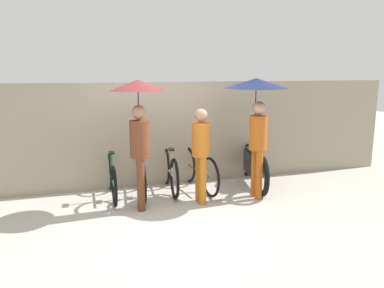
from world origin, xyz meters
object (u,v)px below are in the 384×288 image
parked_bicycle_1 (142,175)px  pedestrian_trailing (257,101)px  parked_bicycle_0 (112,177)px  parked_bicycle_3 (198,169)px  parked_bicycle_2 (170,171)px  pedestrian_leading (139,112)px  pedestrian_center (201,149)px  motorcycle (253,164)px

parked_bicycle_1 → pedestrian_trailing: (1.97, -0.72, 1.39)m
parked_bicycle_0 → parked_bicycle_3: bearing=-89.5°
parked_bicycle_0 → parked_bicycle_2: 1.11m
pedestrian_leading → parked_bicycle_0: bearing=129.4°
parked_bicycle_0 → parked_bicycle_1: 0.56m
parked_bicycle_1 → pedestrian_center: size_ratio=1.01×
parked_bicycle_3 → pedestrian_center: size_ratio=1.07×
parked_bicycle_3 → motorcycle: 1.15m
parked_bicycle_3 → pedestrian_center: bearing=158.9°
pedestrian_leading → parked_bicycle_2: bearing=54.4°
parked_bicycle_0 → pedestrian_leading: (0.43, -0.68, 1.27)m
motorcycle → parked_bicycle_1: bearing=99.8°
pedestrian_leading → motorcycle: bearing=21.9°
pedestrian_leading → motorcycle: (2.38, 0.61, -1.21)m
parked_bicycle_0 → parked_bicycle_3: parked_bicycle_3 is taller
parked_bicycle_0 → parked_bicycle_1: (0.56, 0.01, -0.01)m
parked_bicycle_0 → parked_bicycle_1: bearing=-88.6°
parked_bicycle_1 → parked_bicycle_2: bearing=-81.1°
parked_bicycle_3 → motorcycle: (1.15, -0.08, 0.04)m
pedestrian_trailing → motorcycle: (0.28, 0.63, -1.33)m
parked_bicycle_3 → pedestrian_leading: bearing=112.3°
parked_bicycle_0 → pedestrian_trailing: size_ratio=0.79×
parked_bicycle_2 → parked_bicycle_3: size_ratio=0.96×
motorcycle → parked_bicycle_2: bearing=97.9°
pedestrian_leading → pedestrian_center: 1.24m
parked_bicycle_2 → pedestrian_center: 1.06m
parked_bicycle_0 → parked_bicycle_1: parked_bicycle_1 is taller
pedestrian_trailing → pedestrian_center: bearing=-176.9°
parked_bicycle_0 → pedestrian_leading: size_ratio=0.79×
pedestrian_center → pedestrian_trailing: pedestrian_trailing is taller
pedestrian_leading → pedestrian_center: pedestrian_leading is taller
parked_bicycle_1 → pedestrian_trailing: bearing=-104.9°
pedestrian_center → pedestrian_trailing: bearing=0.7°
parked_bicycle_2 → pedestrian_leading: size_ratio=0.80×
parked_bicycle_2 → parked_bicycle_0: bearing=96.4°
parked_bicycle_0 → parked_bicycle_1: size_ratio=1.02×
pedestrian_center → motorcycle: (1.34, 0.69, -0.54)m
parked_bicycle_2 → pedestrian_center: size_ratio=1.03×
parked_bicycle_0 → pedestrian_trailing: (2.53, -0.70, 1.38)m
pedestrian_trailing → parked_bicycle_1: bearing=160.0°
parked_bicycle_3 → pedestrian_trailing: size_ratio=0.83×
pedestrian_center → pedestrian_trailing: size_ratio=0.77×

